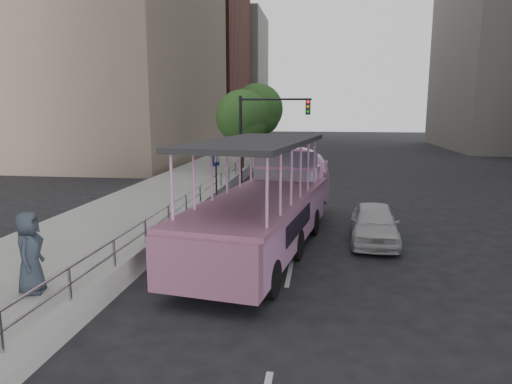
% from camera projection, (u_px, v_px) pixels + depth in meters
% --- Properties ---
extents(ground, '(160.00, 160.00, 0.00)m').
position_uv_depth(ground, '(263.00, 249.00, 14.66)').
color(ground, black).
extents(sidewalk, '(5.50, 80.00, 0.30)m').
position_uv_depth(sidewalk, '(182.00, 188.00, 25.16)').
color(sidewalk, '#9FA09A').
rests_on(sidewalk, ground).
extents(kerb_wall, '(0.24, 30.00, 0.36)m').
position_uv_depth(kerb_wall, '(186.00, 217.00, 16.95)').
color(kerb_wall, '#9F9F9A').
rests_on(kerb_wall, sidewalk).
extents(guardrail, '(0.07, 22.00, 0.71)m').
position_uv_depth(guardrail, '(186.00, 200.00, 16.83)').
color(guardrail, '#A6A5AA').
rests_on(guardrail, kerb_wall).
extents(duck_boat, '(4.19, 11.01, 3.57)m').
position_uv_depth(duck_boat, '(270.00, 206.00, 14.89)').
color(duck_boat, black).
rests_on(duck_boat, ground).
extents(car, '(1.79, 3.92, 1.31)m').
position_uv_depth(car, '(374.00, 223.00, 15.34)').
color(car, silver).
rests_on(car, ground).
extents(pedestrian_far, '(0.82, 1.05, 1.90)m').
position_uv_depth(pedestrian_far, '(30.00, 252.00, 10.29)').
color(pedestrian_far, '#232B34').
rests_on(pedestrian_far, sidewalk).
extents(parking_sign, '(0.20, 0.60, 2.76)m').
position_uv_depth(parking_sign, '(216.00, 169.00, 21.05)').
color(parking_sign, black).
rests_on(parking_sign, ground).
extents(traffic_signal, '(4.20, 0.32, 5.20)m').
position_uv_depth(traffic_signal, '(261.00, 126.00, 26.44)').
color(traffic_signal, black).
rests_on(traffic_signal, ground).
extents(street_tree_near, '(3.52, 3.52, 5.72)m').
position_uv_depth(street_tree_near, '(244.00, 119.00, 29.94)').
color(street_tree_near, '#352518').
rests_on(street_tree_near, ground).
extents(street_tree_far, '(3.97, 3.97, 6.45)m').
position_uv_depth(street_tree_far, '(259.00, 111.00, 35.67)').
color(street_tree_far, '#352518').
rests_on(street_tree_far, ground).
extents(midrise_brick, '(18.00, 16.00, 26.00)m').
position_uv_depth(midrise_brick, '(176.00, 45.00, 61.58)').
color(midrise_brick, brown).
rests_on(midrise_brick, ground).
extents(midrise_stone_b, '(16.00, 14.00, 20.00)m').
position_uv_depth(midrise_stone_b, '(217.00, 76.00, 77.42)').
color(midrise_stone_b, slate).
rests_on(midrise_stone_b, ground).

